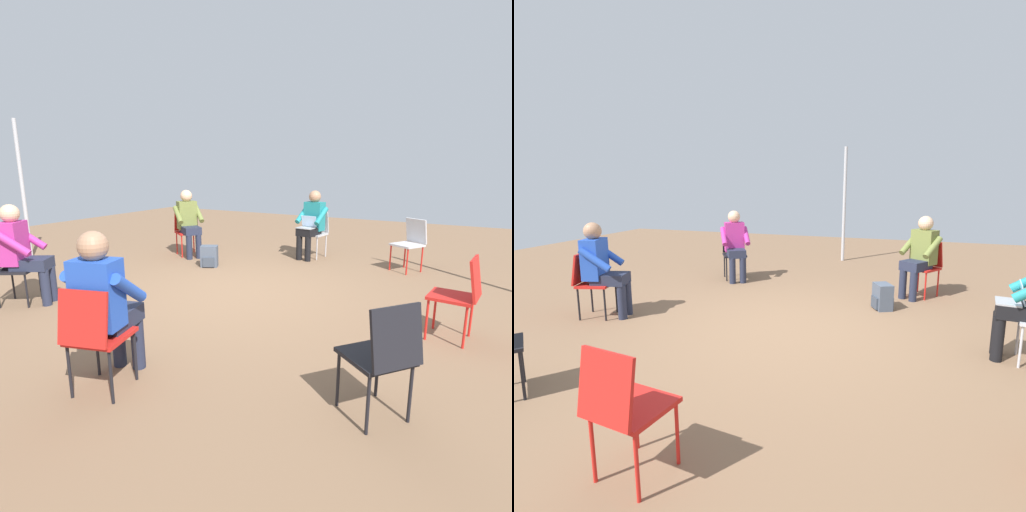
# 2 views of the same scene
# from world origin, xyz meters

# --- Properties ---
(ground_plane) EXTENTS (16.54, 16.54, 0.00)m
(ground_plane) POSITION_xyz_m (0.00, 0.00, 0.00)
(ground_plane) COLOR brown
(chair_southeast) EXTENTS (0.58, 0.58, 0.85)m
(chair_southeast) POSITION_xyz_m (2.29, -1.88, 0.50)
(chair_southeast) COLOR black
(chair_southeast) RESTS_ON ground
(chair_northwest) EXTENTS (0.58, 0.57, 0.85)m
(chair_northwest) POSITION_xyz_m (-2.09, 1.58, 0.50)
(chair_northwest) COLOR red
(chair_northwest) RESTS_ON ground
(chair_east) EXTENTS (0.48, 0.45, 0.85)m
(chair_east) POSITION_xyz_m (2.68, -0.22, 0.50)
(chair_east) COLOR red
(chair_east) RESTS_ON ground
(chair_north) EXTENTS (0.46, 0.49, 0.85)m
(chair_north) POSITION_xyz_m (0.14, 2.61, 0.50)
(chair_north) COLOR #B7B7BC
(chair_north) RESTS_ON ground
(chair_northeast) EXTENTS (0.56, 0.58, 0.85)m
(chair_northeast) POSITION_xyz_m (1.85, 2.36, 0.50)
(chair_northeast) COLOR #B7B7BC
(chair_northeast) RESTS_ON ground
(chair_south) EXTENTS (0.50, 0.53, 0.85)m
(chair_south) POSITION_xyz_m (0.37, -2.58, 0.50)
(chair_south) COLOR red
(chair_south) RESTS_ON ground
(chair_southwest) EXTENTS (0.58, 0.56, 0.85)m
(chair_southwest) POSITION_xyz_m (-2.21, -1.69, 0.50)
(chair_southwest) COLOR black
(chair_southwest) RESTS_ON ground
(person_with_laptop) EXTENTS (0.55, 0.56, 1.24)m
(person_with_laptop) POSITION_xyz_m (0.12, 2.44, 0.69)
(person_with_laptop) COLOR black
(person_with_laptop) RESTS_ON ground
(person_in_olive) EXTENTS (0.63, 0.63, 1.24)m
(person_in_olive) POSITION_xyz_m (-1.95, 1.49, 0.69)
(person_in_olive) COLOR #23283D
(person_in_olive) RESTS_ON ground
(person_in_magenta) EXTENTS (0.63, 0.62, 1.24)m
(person_in_magenta) POSITION_xyz_m (-2.06, -1.61, 0.69)
(person_in_magenta) COLOR #23283D
(person_in_magenta) RESTS_ON ground
(person_in_blue) EXTENTS (0.58, 0.59, 1.24)m
(person_in_blue) POSITION_xyz_m (0.33, -2.42, 0.69)
(person_in_blue) COLOR #23283D
(person_in_blue) RESTS_ON ground
(backpack_near_laptop_user) EXTENTS (0.34, 0.31, 0.36)m
(backpack_near_laptop_user) POSITION_xyz_m (-1.16, 1.01, 0.16)
(backpack_near_laptop_user) COLOR #475160
(backpack_near_laptop_user) RESTS_ON ground
(tent_pole_near) EXTENTS (0.07, 0.07, 2.49)m
(tent_pole_near) POSITION_xyz_m (-4.49, -0.05, 1.24)
(tent_pole_near) COLOR #B2B2B7
(tent_pole_near) RESTS_ON ground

